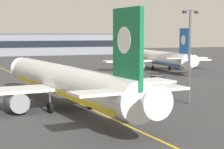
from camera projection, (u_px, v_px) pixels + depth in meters
The scene contains 6 objects.
ground_plane at pixel (114, 131), 38.45m from camera, with size 400.00×400.00×0.00m, color #3D3D3F.
taxiway_centreline at pixel (50, 90), 66.37m from camera, with size 0.30×180.00×0.01m, color yellow.
airliner_foreground at pixel (65, 82), 49.76m from camera, with size 32.34×41.49×11.65m.
airliner_background at pixel (159, 58), 103.11m from camera, with size 29.17×37.56×10.54m.
apron_lamp_post at pixel (190, 55), 53.09m from camera, with size 2.24×0.90×12.49m.
service_car_nearest at pixel (158, 81), 73.03m from camera, with size 2.95×4.54×1.79m.
Camera 1 is at (-13.53, -35.18, 9.36)m, focal length 64.16 mm.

